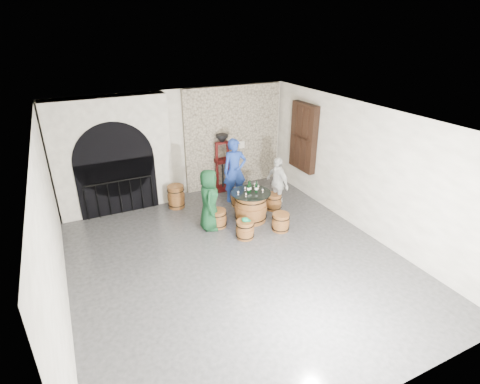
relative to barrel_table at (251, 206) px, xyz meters
name	(u,v)px	position (x,y,z in m)	size (l,w,h in m)	color
ground	(235,259)	(-1.17, -1.50, -0.41)	(8.00, 8.00, 0.00)	#2F2F31
wall_back	(177,144)	(-1.17, 2.50, 1.19)	(8.00, 8.00, 0.00)	silver
wall_front	(375,321)	(-1.17, -5.50, 1.19)	(8.00, 8.00, 0.00)	silver
wall_left	(52,234)	(-4.67, -1.50, 1.19)	(8.00, 8.00, 0.00)	silver
wall_right	(363,169)	(2.33, -1.50, 1.19)	(8.00, 8.00, 0.00)	silver
ceiling	(235,120)	(-1.17, -1.50, 2.79)	(8.00, 8.00, 0.00)	beige
stone_facing_panel	(233,137)	(0.63, 2.44, 1.19)	(3.20, 0.12, 3.18)	#B1A58D
arched_opening	(113,157)	(-3.07, 2.24, 1.18)	(3.10, 0.60, 3.19)	silver
shuttered_window	(303,137)	(2.21, 0.90, 1.39)	(0.23, 1.10, 2.00)	black
barrel_table	(251,206)	(0.00, 0.00, 0.00)	(1.06, 1.06, 0.82)	brown
barrel_stool_left	(218,218)	(-0.93, 0.07, -0.17)	(0.46, 0.46, 0.47)	brown
barrel_stool_far	(239,198)	(0.10, 0.93, -0.17)	(0.46, 0.46, 0.47)	brown
barrel_stool_right	(274,202)	(0.89, 0.28, -0.17)	(0.46, 0.46, 0.47)	brown
barrel_stool_near_right	(281,222)	(0.44, -0.83, -0.17)	(0.46, 0.46, 0.47)	brown
barrel_stool_near_left	(245,229)	(-0.55, -0.76, -0.17)	(0.46, 0.46, 0.47)	brown
green_cap	(245,220)	(-0.55, -0.76, 0.10)	(0.23, 0.18, 0.10)	#0B814E
person_green	(209,200)	(-1.15, 0.08, 0.41)	(0.79, 0.52, 1.62)	#0F381D
person_blue	(235,171)	(0.14, 1.29, 0.55)	(0.70, 0.46, 1.91)	#1C3B9D
person_white	(277,183)	(1.00, 0.32, 0.37)	(0.91, 0.38, 1.55)	silver
wine_bottle_left	(249,188)	(-0.05, 0.05, 0.54)	(0.08, 0.08, 0.32)	black
wine_bottle_center	(256,187)	(0.14, -0.03, 0.54)	(0.08, 0.08, 0.32)	black
wine_bottle_right	(250,187)	(0.00, 0.06, 0.54)	(0.08, 0.08, 0.32)	black
tasting_glass_a	(246,195)	(-0.24, -0.18, 0.46)	(0.05, 0.05, 0.10)	#CA6D27
tasting_glass_b	(258,187)	(0.28, 0.12, 0.46)	(0.05, 0.05, 0.10)	#CA6D27
tasting_glass_c	(245,189)	(-0.08, 0.18, 0.46)	(0.05, 0.05, 0.10)	#CA6D27
tasting_glass_d	(255,185)	(0.27, 0.30, 0.46)	(0.05, 0.05, 0.10)	#CA6D27
tasting_glass_e	(263,191)	(0.28, -0.13, 0.46)	(0.05, 0.05, 0.10)	#CA6D27
tasting_glass_f	(238,193)	(-0.37, 0.02, 0.46)	(0.05, 0.05, 0.10)	#CA6D27
side_barrel	(176,197)	(-1.58, 1.63, -0.08)	(0.50, 0.50, 0.67)	brown
corking_press	(222,158)	(0.14, 2.19, 0.65)	(0.75, 0.42, 1.81)	#52110D
control_box	(241,144)	(0.88, 2.36, 0.94)	(0.18, 0.10, 0.22)	silver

